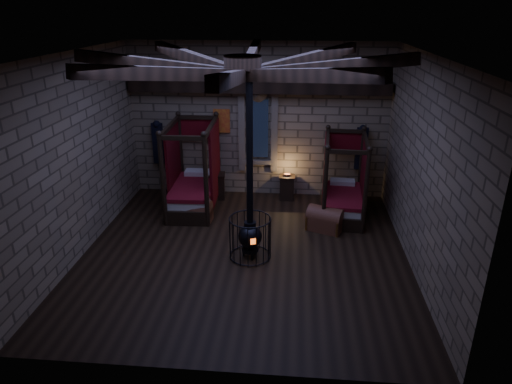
# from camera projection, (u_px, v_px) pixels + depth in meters

# --- Properties ---
(room) EXTENTS (7.02, 7.02, 4.29)m
(room) POSITION_uv_depth(u_px,v_px,m) (243.00, 78.00, 8.64)
(room) COLOR black
(room) RESTS_ON ground
(bed_left) EXTENTS (1.23, 2.22, 2.28)m
(bed_left) POSITION_uv_depth(u_px,v_px,m) (194.00, 187.00, 12.05)
(bed_left) COLOR black
(bed_left) RESTS_ON ground
(bed_right) EXTENTS (1.15, 2.01, 2.04)m
(bed_right) POSITION_uv_depth(u_px,v_px,m) (343.00, 196.00, 11.66)
(bed_right) COLOR black
(bed_right) RESTS_ON ground
(trunk_left) EXTENTS (0.82, 0.55, 0.58)m
(trunk_left) POSITION_uv_depth(u_px,v_px,m) (196.00, 212.00, 11.37)
(trunk_left) COLOR brown
(trunk_left) RESTS_ON ground
(trunk_right) EXTENTS (0.95, 0.80, 0.60)m
(trunk_right) POSITION_uv_depth(u_px,v_px,m) (325.00, 220.00, 10.92)
(trunk_right) COLOR brown
(trunk_right) RESTS_ON ground
(nightstand_left) EXTENTS (0.50, 0.48, 0.88)m
(nightstand_left) POSITION_uv_depth(u_px,v_px,m) (217.00, 186.00, 12.69)
(nightstand_left) COLOR black
(nightstand_left) RESTS_ON ground
(nightstand_right) EXTENTS (0.43, 0.41, 0.74)m
(nightstand_right) POSITION_uv_depth(u_px,v_px,m) (287.00, 187.00, 12.65)
(nightstand_right) COLOR black
(nightstand_right) RESTS_ON ground
(stove) EXTENTS (0.90, 0.90, 4.05)m
(stove) POSITION_uv_depth(u_px,v_px,m) (250.00, 233.00, 9.62)
(stove) COLOR black
(stove) RESTS_ON ground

